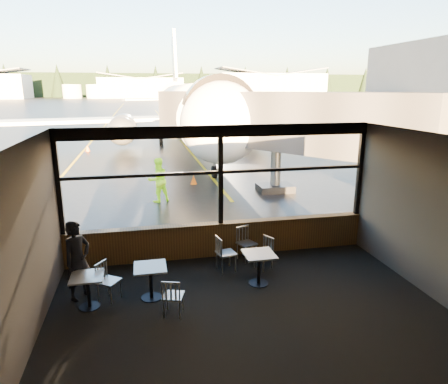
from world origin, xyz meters
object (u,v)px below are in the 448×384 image
object	(u,v)px
chair_near_e	(263,253)
cone_nose	(194,180)
chair_mid_w	(109,281)
ground_crew	(158,180)
chair_mid_s	(173,296)
passenger	(78,260)
chair_near_n	(247,244)
chair_near_w	(226,254)
cafe_table_mid	(151,282)
cafe_table_left	(88,292)
cone_wing	(88,148)
jet_bridge	(280,139)
airliner	(189,76)
cafe_table_near	(259,269)

from	to	relation	value
chair_near_e	cone_nose	bearing A→B (deg)	-24.88
chair_mid_w	ground_crew	world-z (taller)	ground_crew
chair_mid_s	passenger	distance (m)	2.24
chair_near_n	passenger	xyz separation A→B (m)	(-4.01, -1.15, 0.42)
chair_near_n	chair_near_w	bearing A→B (deg)	16.49
cafe_table_mid	chair_near_e	xyz separation A→B (m)	(2.80, 0.92, 0.04)
cafe_table_left	chair_near_e	distance (m)	4.19
cafe_table_left	cone_wing	world-z (taller)	cafe_table_left
chair_near_n	chair_mid_s	world-z (taller)	chair_near_n
cafe_table_left	cone_wing	xyz separation A→B (m)	(-2.49, 22.11, -0.14)
jet_bridge	chair_mid_w	bearing A→B (deg)	-131.14
jet_bridge	chair_near_e	world-z (taller)	jet_bridge
chair_mid_w	passenger	xyz separation A→B (m)	(-0.62, 0.22, 0.44)
airliner	ground_crew	size ratio (longest dim) A/B	19.73
cafe_table_mid	jet_bridge	bearing A→B (deg)	53.43
cafe_table_mid	ground_crew	xyz separation A→B (m)	(0.55, 7.64, 0.51)
jet_bridge	cafe_table_left	bearing A→B (deg)	-131.94
chair_near_w	jet_bridge	bearing A→B (deg)	139.15
passenger	cone_nose	world-z (taller)	passenger
cafe_table_near	chair_mid_w	distance (m)	3.31
chair_near_w	chair_near_e	bearing A→B (deg)	75.14
cafe_table_near	chair_near_w	distance (m)	1.03
chair_near_w	cone_nose	world-z (taller)	chair_near_w
ground_crew	airliner	bearing A→B (deg)	-125.85
chair_near_e	chair_mid_s	bearing A→B (deg)	97.30
jet_bridge	chair_near_w	distance (m)	7.68
chair_near_e	chair_near_w	world-z (taller)	chair_near_w
cafe_table_left	ground_crew	distance (m)	7.98
jet_bridge	cafe_table_near	xyz separation A→B (m)	(-3.07, -7.30, -2.04)
cafe_table_mid	passenger	size ratio (longest dim) A/B	0.43
cafe_table_left	chair_mid_w	bearing A→B (deg)	31.11
chair_near_n	ground_crew	world-z (taller)	ground_crew
chair_mid_w	chair_mid_s	bearing A→B (deg)	90.22
chair_near_w	airliner	bearing A→B (deg)	163.67
cafe_table_near	chair_near_n	bearing A→B (deg)	86.71
airliner	cafe_table_near	xyz separation A→B (m)	(-1.36, -22.98, -4.92)
cafe_table_left	chair_mid_w	distance (m)	0.47
cone_nose	cafe_table_near	bearing A→B (deg)	-89.32
cone_nose	cone_wing	xyz separation A→B (m)	(-6.08, 11.67, 0.00)
jet_bridge	chair_mid_s	distance (m)	9.86
chair_mid_w	cone_nose	xyz separation A→B (m)	(3.19, 10.20, -0.21)
cone_nose	chair_near_n	bearing A→B (deg)	-88.72
passenger	ground_crew	bearing A→B (deg)	26.95
cafe_table_near	passenger	distance (m)	3.97
cafe_table_near	cafe_table_left	bearing A→B (deg)	-176.10
passenger	cone_wing	xyz separation A→B (m)	(-2.26, 21.65, -0.65)
cafe_table_left	chair_near_w	xyz separation A→B (m)	(3.13, 1.09, 0.10)
jet_bridge	chair_near_n	size ratio (longest dim) A/B	12.35
airliner	ground_crew	bearing A→B (deg)	-100.60
chair_near_e	ground_crew	size ratio (longest dim) A/B	0.46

